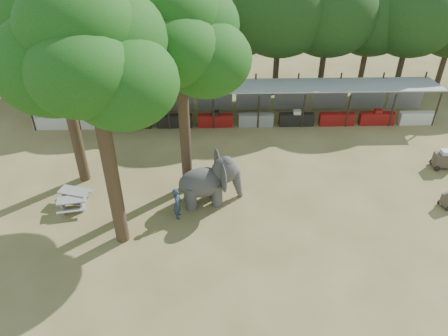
{
  "coord_description": "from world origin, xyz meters",
  "views": [
    {
      "loc": [
        -1.46,
        -13.54,
        15.07
      ],
      "look_at": [
        -1.0,
        5.0,
        2.0
      ],
      "focal_mm": 35.0,
      "sensor_mm": 36.0,
      "label": 1
    }
  ],
  "objects_px": {
    "picnic_table_far": "(75,195)",
    "yard_tree_left": "(52,38)",
    "yard_tree_center": "(87,55)",
    "elephant": "(210,181)",
    "yard_tree_back": "(177,36)",
    "cart_back": "(444,159)",
    "handler": "(177,203)",
    "picnic_table_near": "(72,203)"
  },
  "relations": [
    {
      "from": "picnic_table_far",
      "to": "yard_tree_left",
      "type": "bearing_deg",
      "value": 109.96
    },
    {
      "from": "yard_tree_center",
      "to": "elephant",
      "type": "distance_m",
      "value": 9.37
    },
    {
      "from": "yard_tree_back",
      "to": "cart_back",
      "type": "height_order",
      "value": "yard_tree_back"
    },
    {
      "from": "elephant",
      "to": "handler",
      "type": "height_order",
      "value": "elephant"
    },
    {
      "from": "elephant",
      "to": "picnic_table_near",
      "type": "distance_m",
      "value": 7.3
    },
    {
      "from": "handler",
      "to": "picnic_table_near",
      "type": "xyz_separation_m",
      "value": [
        -5.56,
        0.67,
        -0.43
      ]
    },
    {
      "from": "yard_tree_center",
      "to": "handler",
      "type": "bearing_deg",
      "value": 25.96
    },
    {
      "from": "yard_tree_center",
      "to": "picnic_table_near",
      "type": "distance_m",
      "value": 9.39
    },
    {
      "from": "yard_tree_back",
      "to": "picnic_table_near",
      "type": "bearing_deg",
      "value": -161.02
    },
    {
      "from": "yard_tree_back",
      "to": "yard_tree_center",
      "type": "bearing_deg",
      "value": -126.86
    },
    {
      "from": "yard_tree_back",
      "to": "handler",
      "type": "relative_size",
      "value": 6.3
    },
    {
      "from": "yard_tree_left",
      "to": "picnic_table_near",
      "type": "relative_size",
      "value": 6.67
    },
    {
      "from": "elephant",
      "to": "cart_back",
      "type": "bearing_deg",
      "value": -0.54
    },
    {
      "from": "yard_tree_left",
      "to": "picnic_table_near",
      "type": "distance_m",
      "value": 8.29
    },
    {
      "from": "picnic_table_near",
      "to": "cart_back",
      "type": "distance_m",
      "value": 21.36
    },
    {
      "from": "picnic_table_near",
      "to": "cart_back",
      "type": "xyz_separation_m",
      "value": [
        21.09,
        3.39,
        0.12
      ]
    },
    {
      "from": "yard_tree_center",
      "to": "cart_back",
      "type": "bearing_deg",
      "value": 16.44
    },
    {
      "from": "yard_tree_center",
      "to": "yard_tree_back",
      "type": "xyz_separation_m",
      "value": [
        3.0,
        4.0,
        -0.67
      ]
    },
    {
      "from": "yard_tree_center",
      "to": "elephant",
      "type": "xyz_separation_m",
      "value": [
        4.4,
        2.6,
        -7.86
      ]
    },
    {
      "from": "yard_tree_left",
      "to": "picnic_table_far",
      "type": "bearing_deg",
      "value": -86.22
    },
    {
      "from": "yard_tree_center",
      "to": "picnic_table_far",
      "type": "bearing_deg",
      "value": 136.93
    },
    {
      "from": "picnic_table_far",
      "to": "handler",
      "type": "bearing_deg",
      "value": 2.77
    },
    {
      "from": "yard_tree_left",
      "to": "handler",
      "type": "relative_size",
      "value": 6.11
    },
    {
      "from": "yard_tree_back",
      "to": "cart_back",
      "type": "xyz_separation_m",
      "value": [
        15.27,
        1.39,
        -7.94
      ]
    },
    {
      "from": "yard_tree_center",
      "to": "handler",
      "type": "relative_size",
      "value": 6.67
    },
    {
      "from": "handler",
      "to": "elephant",
      "type": "bearing_deg",
      "value": -53.79
    },
    {
      "from": "yard_tree_left",
      "to": "picnic_table_far",
      "type": "relative_size",
      "value": 5.8
    },
    {
      "from": "yard_tree_left",
      "to": "yard_tree_center",
      "type": "xyz_separation_m",
      "value": [
        3.0,
        -5.0,
        1.01
      ]
    },
    {
      "from": "yard_tree_left",
      "to": "yard_tree_back",
      "type": "bearing_deg",
      "value": -9.46
    },
    {
      "from": "yard_tree_left",
      "to": "picnic_table_near",
      "type": "height_order",
      "value": "yard_tree_left"
    },
    {
      "from": "yard_tree_center",
      "to": "picnic_table_near",
      "type": "height_order",
      "value": "yard_tree_center"
    },
    {
      "from": "yard_tree_left",
      "to": "cart_back",
      "type": "distance_m",
      "value": 22.59
    },
    {
      "from": "yard_tree_center",
      "to": "picnic_table_near",
      "type": "relative_size",
      "value": 7.28
    },
    {
      "from": "yard_tree_center",
      "to": "yard_tree_back",
      "type": "bearing_deg",
      "value": 53.14
    },
    {
      "from": "yard_tree_back",
      "to": "elephant",
      "type": "distance_m",
      "value": 7.46
    },
    {
      "from": "yard_tree_back",
      "to": "elephant",
      "type": "xyz_separation_m",
      "value": [
        1.4,
        -1.4,
        -7.19
      ]
    },
    {
      "from": "picnic_table_far",
      "to": "elephant",
      "type": "bearing_deg",
      "value": 15.67
    },
    {
      "from": "picnic_table_far",
      "to": "cart_back",
      "type": "height_order",
      "value": "cart_back"
    },
    {
      "from": "yard_tree_center",
      "to": "cart_back",
      "type": "xyz_separation_m",
      "value": [
        18.27,
        5.39,
        -8.61
      ]
    },
    {
      "from": "yard_tree_center",
      "to": "elephant",
      "type": "height_order",
      "value": "yard_tree_center"
    },
    {
      "from": "yard_tree_center",
      "to": "picnic_table_near",
      "type": "bearing_deg",
      "value": 144.7
    },
    {
      "from": "cart_back",
      "to": "yard_tree_left",
      "type": "bearing_deg",
      "value": -178.46
    }
  ]
}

